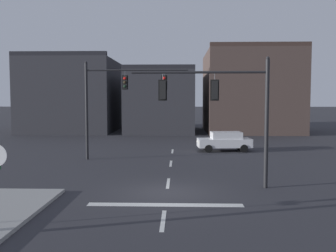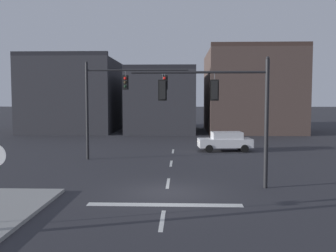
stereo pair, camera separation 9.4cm
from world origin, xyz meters
TOP-DOWN VIEW (x-y plane):
  - ground_plane at (0.00, 0.00)m, footprint 400.00×400.00m
  - stop_bar_paint at (0.00, -2.00)m, footprint 6.40×0.50m
  - lane_centreline at (0.00, 2.00)m, footprint 0.16×26.40m
  - signal_mast_near_side at (2.84, 1.18)m, footprint 6.65×0.41m
  - signal_mast_far_side at (-3.97, 9.53)m, footprint 7.32×0.42m
  - car_lot_nearside at (4.36, 14.25)m, footprint 4.57×2.20m
  - building_row at (-1.59, 34.06)m, footprint 35.45×13.85m

SIDE VIEW (x-z plane):
  - ground_plane at x=0.00m, z-range 0.00..0.00m
  - lane_centreline at x=0.00m, z-range 0.00..0.01m
  - stop_bar_paint at x=0.00m, z-range 0.00..0.01m
  - car_lot_nearside at x=4.36m, z-range 0.05..1.66m
  - signal_mast_near_side at x=2.84m, z-range 1.00..7.38m
  - signal_mast_far_side at x=-3.97m, z-range 1.20..8.22m
  - building_row at x=-1.59m, z-range -0.70..10.27m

